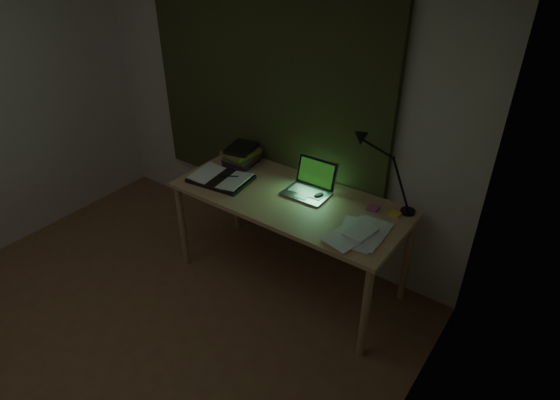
{
  "coord_description": "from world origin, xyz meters",
  "views": [
    {
      "loc": [
        2.17,
        -0.84,
        2.56
      ],
      "look_at": [
        0.54,
        1.42,
        0.82
      ],
      "focal_mm": 30.0,
      "sensor_mm": 36.0,
      "label": 1
    }
  ],
  "objects_px": {
    "desk": "(289,240)",
    "desk_lamp": "(414,178)",
    "book_stack": "(242,155)",
    "loose_papers": "(355,228)",
    "laptop": "(307,181)",
    "open_textbook": "(221,178)"
  },
  "relations": [
    {
      "from": "laptop",
      "to": "loose_papers",
      "type": "xyz_separation_m",
      "value": [
        0.49,
        -0.18,
        -0.11
      ]
    },
    {
      "from": "book_stack",
      "to": "loose_papers",
      "type": "xyz_separation_m",
      "value": [
        1.17,
        -0.27,
        -0.08
      ]
    },
    {
      "from": "laptop",
      "to": "book_stack",
      "type": "xyz_separation_m",
      "value": [
        -0.68,
        0.09,
        -0.03
      ]
    },
    {
      "from": "desk",
      "to": "desk_lamp",
      "type": "distance_m",
      "value": 1.07
    },
    {
      "from": "desk_lamp",
      "to": "open_textbook",
      "type": "bearing_deg",
      "value": -156.27
    },
    {
      "from": "loose_papers",
      "to": "laptop",
      "type": "bearing_deg",
      "value": 159.88
    },
    {
      "from": "loose_papers",
      "to": "desk_lamp",
      "type": "relative_size",
      "value": 0.65
    },
    {
      "from": "laptop",
      "to": "desk",
      "type": "bearing_deg",
      "value": -132.82
    },
    {
      "from": "book_stack",
      "to": "loose_papers",
      "type": "bearing_deg",
      "value": -13.12
    },
    {
      "from": "open_textbook",
      "to": "desk",
      "type": "bearing_deg",
      "value": 3.88
    },
    {
      "from": "open_textbook",
      "to": "book_stack",
      "type": "height_order",
      "value": "book_stack"
    },
    {
      "from": "desk",
      "to": "book_stack",
      "type": "distance_m",
      "value": 0.79
    },
    {
      "from": "desk",
      "to": "laptop",
      "type": "relative_size",
      "value": 4.72
    },
    {
      "from": "desk",
      "to": "open_textbook",
      "type": "height_order",
      "value": "open_textbook"
    },
    {
      "from": "laptop",
      "to": "loose_papers",
      "type": "bearing_deg",
      "value": -21.4
    },
    {
      "from": "open_textbook",
      "to": "loose_papers",
      "type": "height_order",
      "value": "open_textbook"
    },
    {
      "from": "desk",
      "to": "desk_lamp",
      "type": "xyz_separation_m",
      "value": [
        0.78,
        0.3,
        0.67
      ]
    },
    {
      "from": "laptop",
      "to": "desk_lamp",
      "type": "relative_size",
      "value": 0.67
    },
    {
      "from": "desk",
      "to": "book_stack",
      "type": "relative_size",
      "value": 6.63
    },
    {
      "from": "open_textbook",
      "to": "desk_lamp",
      "type": "height_order",
      "value": "desk_lamp"
    },
    {
      "from": "desk",
      "to": "open_textbook",
      "type": "distance_m",
      "value": 0.71
    },
    {
      "from": "desk",
      "to": "book_stack",
      "type": "bearing_deg",
      "value": 162.81
    }
  ]
}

